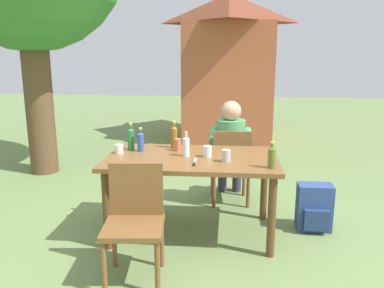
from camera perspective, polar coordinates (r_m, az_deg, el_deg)
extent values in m
plane|color=#6B844C|center=(3.91, 0.00, -12.59)|extent=(24.00, 24.00, 0.00)
cube|color=brown|center=(3.65, 0.00, -2.14)|extent=(1.57, 0.94, 0.04)
cylinder|color=brown|center=(3.55, -12.22, -9.36)|extent=(0.07, 0.07, 0.71)
cylinder|color=brown|center=(3.41, 11.44, -10.27)|extent=(0.07, 0.07, 0.71)
cylinder|color=brown|center=(4.25, -9.04, -5.39)|extent=(0.07, 0.07, 0.71)
cylinder|color=brown|center=(4.14, 10.37, -5.98)|extent=(0.07, 0.07, 0.71)
cube|color=brown|center=(4.54, 5.50, -3.13)|extent=(0.48, 0.48, 0.04)
cube|color=brown|center=(4.28, 5.79, -0.93)|extent=(0.42, 0.08, 0.42)
cylinder|color=brown|center=(4.80, 7.52, -5.07)|extent=(0.04, 0.04, 0.41)
cylinder|color=brown|center=(4.77, 2.97, -5.09)|extent=(0.04, 0.04, 0.41)
cylinder|color=brown|center=(4.45, 8.10, -6.60)|extent=(0.04, 0.04, 0.41)
cylinder|color=brown|center=(4.41, 3.17, -6.63)|extent=(0.04, 0.04, 0.41)
cube|color=brown|center=(3.02, -8.44, -11.81)|extent=(0.48, 0.48, 0.04)
cube|color=brown|center=(3.12, -8.05, -6.43)|extent=(0.42, 0.08, 0.42)
cylinder|color=brown|center=(2.99, -12.61, -17.11)|extent=(0.04, 0.04, 0.41)
cylinder|color=brown|center=(2.94, -5.01, -17.45)|extent=(0.04, 0.04, 0.41)
cylinder|color=brown|center=(3.32, -11.16, -13.84)|extent=(0.04, 0.04, 0.41)
cylinder|color=brown|center=(3.27, -4.41, -14.06)|extent=(0.04, 0.04, 0.41)
cylinder|color=#4C935B|center=(4.42, 5.58, 0.17)|extent=(0.32, 0.32, 0.52)
sphere|color=tan|center=(4.35, 5.68, 4.78)|extent=(0.22, 0.22, 0.22)
cylinder|color=#383847|center=(4.68, 6.62, -2.41)|extent=(0.14, 0.40, 0.14)
cylinder|color=#383847|center=(4.93, 6.51, -4.30)|extent=(0.11, 0.11, 0.45)
cylinder|color=#4C935B|center=(4.41, 8.06, 1.11)|extent=(0.09, 0.31, 0.16)
cylinder|color=#383847|center=(4.68, 4.41, -2.36)|extent=(0.14, 0.40, 0.14)
cylinder|color=#383847|center=(4.93, 4.41, -4.26)|extent=(0.11, 0.11, 0.45)
cylinder|color=#4C935B|center=(4.40, 3.14, 1.22)|extent=(0.09, 0.31, 0.16)
cylinder|color=#287A38|center=(3.92, -8.81, 0.55)|extent=(0.06, 0.06, 0.19)
cone|color=#287A38|center=(3.90, -8.86, 2.14)|extent=(0.06, 0.06, 0.03)
cylinder|color=#287A38|center=(3.90, -8.88, 2.53)|extent=(0.03, 0.03, 0.03)
cylinder|color=yellow|center=(3.89, -8.89, 2.89)|extent=(0.03, 0.03, 0.02)
cylinder|color=#996019|center=(3.96, -2.61, 0.86)|extent=(0.06, 0.06, 0.20)
cone|color=#996019|center=(3.94, -2.62, 2.47)|extent=(0.06, 0.06, 0.03)
cylinder|color=#996019|center=(3.94, -2.63, 2.87)|extent=(0.03, 0.03, 0.03)
cylinder|color=yellow|center=(3.93, -2.63, 3.23)|extent=(0.03, 0.03, 0.02)
cylinder|color=#566623|center=(3.34, 11.42, -2.07)|extent=(0.06, 0.06, 0.16)
cone|color=#566623|center=(3.31, 11.50, -0.51)|extent=(0.06, 0.06, 0.02)
cylinder|color=#566623|center=(3.31, 11.51, -0.13)|extent=(0.03, 0.03, 0.02)
cylinder|color=yellow|center=(3.30, 11.53, 0.22)|extent=(0.03, 0.03, 0.02)
cylinder|color=#2D56A3|center=(3.85, -7.42, 0.18)|extent=(0.06, 0.06, 0.17)
cone|color=#2D56A3|center=(3.83, -7.47, 1.58)|extent=(0.06, 0.06, 0.02)
cylinder|color=#2D56A3|center=(3.83, -7.48, 1.92)|extent=(0.03, 0.03, 0.02)
cylinder|color=yellow|center=(3.83, -7.49, 2.23)|extent=(0.03, 0.03, 0.02)
cylinder|color=white|center=(3.64, -0.87, -0.49)|extent=(0.06, 0.06, 0.17)
cone|color=white|center=(3.62, -0.87, 0.97)|extent=(0.06, 0.06, 0.02)
cylinder|color=white|center=(3.62, -0.87, 1.33)|extent=(0.03, 0.03, 0.02)
cylinder|color=yellow|center=(3.61, -0.87, 1.65)|extent=(0.03, 0.03, 0.02)
cylinder|color=silver|center=(3.63, 2.24, -1.07)|extent=(0.08, 0.08, 0.10)
cylinder|color=white|center=(3.82, -10.49, -0.70)|extent=(0.08, 0.08, 0.09)
cylinder|color=#BC6B47|center=(3.85, -2.09, -0.12)|extent=(0.06, 0.06, 0.12)
cylinder|color=#B2B7BC|center=(3.48, 4.95, -1.70)|extent=(0.08, 0.08, 0.11)
cube|color=silver|center=(3.49, 0.43, -2.48)|extent=(0.02, 0.18, 0.01)
cube|color=black|center=(3.38, 0.28, -2.93)|extent=(0.02, 0.08, 0.01)
cube|color=#2D4784|center=(4.06, 17.23, -8.68)|extent=(0.33, 0.20, 0.46)
cube|color=navy|center=(3.97, 17.51, -10.47)|extent=(0.23, 0.06, 0.20)
cylinder|color=brown|center=(5.93, -21.30, 6.82)|extent=(0.38, 0.38, 2.27)
cube|color=#B25638|center=(7.93, 5.19, 8.89)|extent=(1.64, 1.81, 2.23)
pyramid|color=brown|center=(7.95, 5.41, 18.93)|extent=(1.89, 2.08, 0.55)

